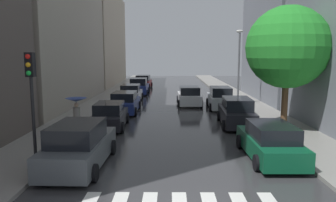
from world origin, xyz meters
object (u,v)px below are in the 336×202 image
at_px(street_tree_right, 287,47).
at_px(parked_car_right_nearest, 270,142).
at_px(parked_car_left_second, 110,116).
at_px(parked_car_left_sixth, 143,82).
at_px(car_midroad, 189,96).
at_px(lamp_post_right, 239,61).
at_px(parked_car_left_fourth, 131,94).
at_px(pedestrian_near_tree, 76,106).
at_px(parked_car_right_third, 220,99).
at_px(parked_car_left_third, 125,103).
at_px(parked_car_left_nearest, 79,146).
at_px(traffic_light_left_corner, 31,84).
at_px(parked_car_right_second, 236,113).
at_px(parked_car_left_fifth, 139,87).

bearing_deg(street_tree_right, parked_car_right_nearest, -114.73).
distance_m(parked_car_left_second, parked_car_left_sixth, 23.37).
height_order(parked_car_right_nearest, car_midroad, car_midroad).
bearing_deg(lamp_post_right, car_midroad, 174.76).
bearing_deg(parked_car_left_fourth, pedestrian_near_tree, 173.32).
bearing_deg(parked_car_left_fourth, parked_car_right_third, -117.29).
distance_m(car_midroad, pedestrian_near_tree, 12.64).
bearing_deg(parked_car_left_sixth, parked_car_right_third, -152.33).
bearing_deg(parked_car_left_third, parked_car_right_third, -75.96).
bearing_deg(parked_car_left_nearest, street_tree_right, -57.49).
xyz_separation_m(parked_car_left_fourth, street_tree_right, (10.21, -11.82, 4.01)).
distance_m(parked_car_left_nearest, parked_car_left_sixth, 30.16).
bearing_deg(lamp_post_right, parked_car_left_third, -159.68).
relative_size(parked_car_left_third, parked_car_left_fourth, 1.09).
xyz_separation_m(parked_car_right_nearest, traffic_light_left_corner, (-9.37, -1.28, 2.56)).
bearing_deg(parked_car_left_sixth, street_tree_right, -154.76).
xyz_separation_m(parked_car_left_third, parked_car_right_second, (7.54, -4.56, 0.06)).
relative_size(parked_car_right_second, parked_car_right_third, 1.04).
distance_m(parked_car_right_second, pedestrian_near_tree, 9.53).
distance_m(parked_car_right_third, lamp_post_right, 3.80).
xyz_separation_m(parked_car_left_fifth, street_tree_right, (10.00, -17.46, 3.93)).
relative_size(parked_car_right_nearest, car_midroad, 1.03).
height_order(parked_car_left_third, parked_car_right_second, parked_car_right_second).
height_order(parked_car_left_nearest, parked_car_left_second, parked_car_left_nearest).
xyz_separation_m(parked_car_left_nearest, parked_car_left_fifth, (0.07, 23.52, 0.01)).
distance_m(parked_car_left_third, street_tree_right, 12.30).
bearing_deg(parked_car_right_second, street_tree_right, -117.87).
height_order(parked_car_left_nearest, pedestrian_near_tree, pedestrian_near_tree).
distance_m(parked_car_left_fourth, pedestrian_near_tree, 12.75).
relative_size(parked_car_right_third, lamp_post_right, 0.72).
bearing_deg(parked_car_left_nearest, parked_car_left_fifth, 1.30).
distance_m(parked_car_left_fourth, parked_car_right_second, 12.98).
distance_m(parked_car_right_second, car_midroad, 8.72).
distance_m(parked_car_right_nearest, street_tree_right, 6.86).
bearing_deg(lamp_post_right, parked_car_left_second, -137.36).
relative_size(parked_car_left_fourth, parked_car_right_nearest, 0.92).
height_order(parked_car_left_second, parked_car_left_sixth, parked_car_left_sixth).
xyz_separation_m(car_midroad, lamp_post_right, (4.17, -0.38, 3.04)).
height_order(parked_car_left_fourth, parked_car_right_nearest, parked_car_left_fourth).
bearing_deg(parked_car_left_second, parked_car_left_third, -3.22).
bearing_deg(parked_car_left_fifth, traffic_light_left_corner, 176.34).
height_order(parked_car_left_third, parked_car_left_sixth, parked_car_left_sixth).
bearing_deg(pedestrian_near_tree, parked_car_left_nearest, -145.75).
bearing_deg(parked_car_left_third, lamp_post_right, -69.49).
bearing_deg(parked_car_right_nearest, parked_car_left_sixth, 14.62).
relative_size(parked_car_left_fourth, pedestrian_near_tree, 2.27).
relative_size(parked_car_left_fourth, parked_car_right_second, 0.90).
relative_size(parked_car_left_fifth, parked_car_right_nearest, 0.88).
height_order(parked_car_left_nearest, parked_car_right_nearest, parked_car_left_nearest).
distance_m(parked_car_left_third, parked_car_left_sixth, 18.11).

